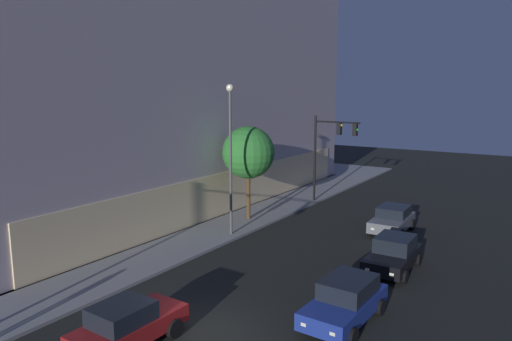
{
  "coord_description": "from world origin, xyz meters",
  "views": [
    {
      "loc": [
        -12.16,
        -10.11,
        8.68
      ],
      "look_at": [
        7.01,
        2.35,
        4.83
      ],
      "focal_mm": 32.78,
      "sensor_mm": 36.0,
      "label": 1
    }
  ],
  "objects_px": {
    "car_red": "(127,324)",
    "car_black": "(393,254)",
    "sidewalk_tree": "(248,153)",
    "car_blue": "(345,300)",
    "modern_building": "(109,65)",
    "traffic_light_far_corner": "(331,142)",
    "car_grey": "(392,219)",
    "street_lamp_sidewalk": "(230,143)"
  },
  "relations": [
    {
      "from": "traffic_light_far_corner",
      "to": "car_red",
      "type": "bearing_deg",
      "value": -172.99
    },
    {
      "from": "modern_building",
      "to": "car_grey",
      "type": "xyz_separation_m",
      "value": [
        1.61,
        -23.76,
        -10.1
      ]
    },
    {
      "from": "car_red",
      "to": "car_grey",
      "type": "height_order",
      "value": "car_red"
    },
    {
      "from": "car_blue",
      "to": "modern_building",
      "type": "bearing_deg",
      "value": 67.26
    },
    {
      "from": "car_red",
      "to": "car_black",
      "type": "bearing_deg",
      "value": -24.48
    },
    {
      "from": "car_blue",
      "to": "car_black",
      "type": "height_order",
      "value": "car_black"
    },
    {
      "from": "traffic_light_far_corner",
      "to": "car_red",
      "type": "xyz_separation_m",
      "value": [
        -22.92,
        -2.82,
        -4.04
      ]
    },
    {
      "from": "modern_building",
      "to": "car_black",
      "type": "distance_m",
      "value": 27.97
    },
    {
      "from": "modern_building",
      "to": "traffic_light_far_corner",
      "type": "xyz_separation_m",
      "value": [
        6.31,
        -17.36,
        -6.07
      ]
    },
    {
      "from": "sidewalk_tree",
      "to": "car_blue",
      "type": "height_order",
      "value": "sidewalk_tree"
    },
    {
      "from": "car_red",
      "to": "traffic_light_far_corner",
      "type": "bearing_deg",
      "value": 7.01
    },
    {
      "from": "traffic_light_far_corner",
      "to": "car_blue",
      "type": "relative_size",
      "value": 1.53
    },
    {
      "from": "street_lamp_sidewalk",
      "to": "car_black",
      "type": "xyz_separation_m",
      "value": [
        -0.0,
        -9.89,
        -4.89
      ]
    },
    {
      "from": "sidewalk_tree",
      "to": "car_red",
      "type": "relative_size",
      "value": 1.53
    },
    {
      "from": "street_lamp_sidewalk",
      "to": "car_red",
      "type": "distance_m",
      "value": 13.74
    },
    {
      "from": "modern_building",
      "to": "car_red",
      "type": "bearing_deg",
      "value": -129.46
    },
    {
      "from": "traffic_light_far_corner",
      "to": "car_blue",
      "type": "distance_m",
      "value": 19.45
    },
    {
      "from": "car_red",
      "to": "car_black",
      "type": "distance_m",
      "value": 13.26
    },
    {
      "from": "modern_building",
      "to": "car_red",
      "type": "xyz_separation_m",
      "value": [
        -16.62,
        -20.18,
        -10.11
      ]
    },
    {
      "from": "modern_building",
      "to": "car_blue",
      "type": "xyz_separation_m",
      "value": [
        -10.79,
        -25.73,
        -10.11
      ]
    },
    {
      "from": "car_blue",
      "to": "car_black",
      "type": "distance_m",
      "value": 6.24
    },
    {
      "from": "car_black",
      "to": "sidewalk_tree",
      "type": "bearing_deg",
      "value": 72.26
    },
    {
      "from": "street_lamp_sidewalk",
      "to": "car_black",
      "type": "relative_size",
      "value": 2.09
    },
    {
      "from": "traffic_light_far_corner",
      "to": "street_lamp_sidewalk",
      "type": "height_order",
      "value": "street_lamp_sidewalk"
    },
    {
      "from": "car_blue",
      "to": "sidewalk_tree",
      "type": "bearing_deg",
      "value": 48.52
    },
    {
      "from": "modern_building",
      "to": "traffic_light_far_corner",
      "type": "relative_size",
      "value": 5.45
    },
    {
      "from": "car_red",
      "to": "car_blue",
      "type": "relative_size",
      "value": 0.93
    },
    {
      "from": "street_lamp_sidewalk",
      "to": "car_blue",
      "type": "height_order",
      "value": "street_lamp_sidewalk"
    },
    {
      "from": "traffic_light_far_corner",
      "to": "sidewalk_tree",
      "type": "height_order",
      "value": "traffic_light_far_corner"
    },
    {
      "from": "traffic_light_far_corner",
      "to": "modern_building",
      "type": "bearing_deg",
      "value": 109.96
    },
    {
      "from": "sidewalk_tree",
      "to": "car_black",
      "type": "bearing_deg",
      "value": -107.74
    },
    {
      "from": "modern_building",
      "to": "car_grey",
      "type": "distance_m",
      "value": 25.86
    },
    {
      "from": "sidewalk_tree",
      "to": "car_red",
      "type": "height_order",
      "value": "sidewalk_tree"
    },
    {
      "from": "traffic_light_far_corner",
      "to": "sidewalk_tree",
      "type": "distance_m",
      "value": 7.81
    },
    {
      "from": "car_blue",
      "to": "car_grey",
      "type": "bearing_deg",
      "value": 9.05
    },
    {
      "from": "street_lamp_sidewalk",
      "to": "car_grey",
      "type": "height_order",
      "value": "street_lamp_sidewalk"
    },
    {
      "from": "car_blue",
      "to": "car_black",
      "type": "bearing_deg",
      "value": 0.48
    },
    {
      "from": "street_lamp_sidewalk",
      "to": "sidewalk_tree",
      "type": "height_order",
      "value": "street_lamp_sidewalk"
    },
    {
      "from": "street_lamp_sidewalk",
      "to": "car_blue",
      "type": "relative_size",
      "value": 2.04
    },
    {
      "from": "street_lamp_sidewalk",
      "to": "car_blue",
      "type": "bearing_deg",
      "value": -122.12
    },
    {
      "from": "traffic_light_far_corner",
      "to": "car_black",
      "type": "xyz_separation_m",
      "value": [
        -10.85,
        -8.31,
        -4.05
      ]
    },
    {
      "from": "traffic_light_far_corner",
      "to": "car_grey",
      "type": "bearing_deg",
      "value": -126.33
    }
  ]
}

